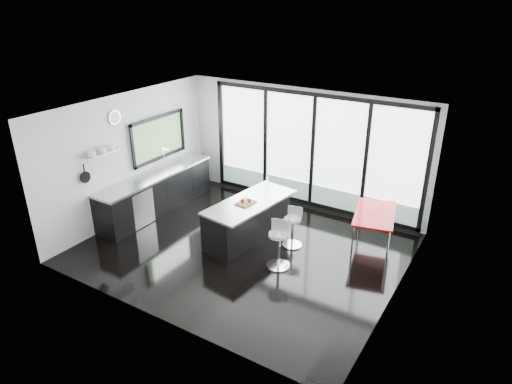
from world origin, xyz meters
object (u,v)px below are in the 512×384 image
Objects in this scene: bar_stool_far at (292,232)px; red_table at (373,229)px; island at (248,219)px; bar_stool_near at (279,250)px.

bar_stool_far is 1.63m from red_table.
island is 2.55m from red_table.
bar_stool_far is 0.48× the size of red_table.
bar_stool_far is at bearing -146.59° from red_table.
island is 1.64× the size of red_table.
bar_stool_far is at bearing 81.55° from bar_stool_near.
bar_stool_near is 1.12× the size of bar_stool_far.
red_table is (1.36, 0.90, 0.04)m from bar_stool_far.
bar_stool_near is at bearing -125.66° from red_table.
island is at bearing -155.06° from red_table.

